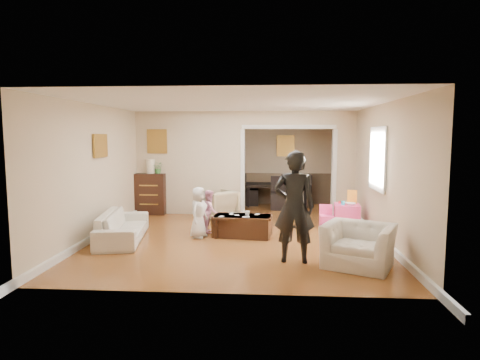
# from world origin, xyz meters

# --- Properties ---
(floor) EXTENTS (7.00, 7.00, 0.00)m
(floor) POSITION_xyz_m (0.00, 0.00, 0.00)
(floor) COLOR #A55D2A
(floor) RESTS_ON ground
(partition_left) EXTENTS (2.75, 0.18, 2.60)m
(partition_left) POSITION_xyz_m (-1.38, 1.80, 1.30)
(partition_left) COLOR #C1AB8D
(partition_left) RESTS_ON ground
(partition_right) EXTENTS (0.55, 0.18, 2.60)m
(partition_right) POSITION_xyz_m (2.48, 1.80, 1.30)
(partition_right) COLOR #C1AB8D
(partition_right) RESTS_ON ground
(partition_header) EXTENTS (2.22, 0.18, 0.35)m
(partition_header) POSITION_xyz_m (1.10, 1.80, 2.42)
(partition_header) COLOR #C1AB8D
(partition_header) RESTS_ON partition_right
(window_pane) EXTENTS (0.03, 0.95, 1.10)m
(window_pane) POSITION_xyz_m (2.73, -0.40, 1.55)
(window_pane) COLOR white
(window_pane) RESTS_ON ground
(framed_art_partition) EXTENTS (0.45, 0.03, 0.55)m
(framed_art_partition) POSITION_xyz_m (-2.20, 1.70, 1.85)
(framed_art_partition) COLOR brown
(framed_art_partition) RESTS_ON partition_left
(framed_art_sofa_wall) EXTENTS (0.03, 0.55, 0.40)m
(framed_art_sofa_wall) POSITION_xyz_m (-2.71, -0.60, 1.80)
(framed_art_sofa_wall) COLOR brown
(framed_art_alcove) EXTENTS (0.45, 0.03, 0.55)m
(framed_art_alcove) POSITION_xyz_m (1.10, 3.44, 1.70)
(framed_art_alcove) COLOR brown
(sofa) EXTENTS (1.03, 1.98, 0.55)m
(sofa) POSITION_xyz_m (-2.17, -0.99, 0.27)
(sofa) COLOR #F0E4CF
(sofa) RESTS_ON ground
(armchair_back) EXTENTS (1.06, 1.07, 0.70)m
(armchair_back) POSITION_xyz_m (-0.59, 1.13, 0.35)
(armchair_back) COLOR tan
(armchair_back) RESTS_ON ground
(armchair_front) EXTENTS (1.28, 1.22, 0.65)m
(armchair_front) POSITION_xyz_m (1.99, -2.26, 0.33)
(armchair_front) COLOR #F0E4CF
(armchair_front) RESTS_ON ground
(dresser) EXTENTS (0.76, 0.43, 1.04)m
(dresser) POSITION_xyz_m (-2.38, 1.67, 0.52)
(dresser) COLOR black
(dresser) RESTS_ON ground
(table_lamp) EXTENTS (0.22, 0.22, 0.36)m
(table_lamp) POSITION_xyz_m (-2.38, 1.67, 1.22)
(table_lamp) COLOR beige
(table_lamp) RESTS_ON dresser
(potted_plant) EXTENTS (0.26, 0.22, 0.28)m
(potted_plant) POSITION_xyz_m (-2.18, 1.67, 1.18)
(potted_plant) COLOR #438038
(potted_plant) RESTS_ON dresser
(coffee_table) EXTENTS (1.19, 0.72, 0.42)m
(coffee_table) POSITION_xyz_m (0.10, -0.51, 0.21)
(coffee_table) COLOR #341A10
(coffee_table) RESTS_ON ground
(coffee_cup) EXTENTS (0.12, 0.12, 0.10)m
(coffee_cup) POSITION_xyz_m (0.20, -0.56, 0.47)
(coffee_cup) COLOR silver
(coffee_cup) RESTS_ON coffee_table
(play_table) EXTENTS (0.58, 0.58, 0.51)m
(play_table) POSITION_xyz_m (2.32, 0.42, 0.25)
(play_table) COLOR #E53C85
(play_table) RESTS_ON ground
(cereal_box) EXTENTS (0.21, 0.09, 0.30)m
(cereal_box) POSITION_xyz_m (2.44, 0.52, 0.66)
(cereal_box) COLOR yellow
(cereal_box) RESTS_ON play_table
(cyan_cup) EXTENTS (0.08, 0.08, 0.08)m
(cyan_cup) POSITION_xyz_m (2.22, 0.37, 0.55)
(cyan_cup) COLOR teal
(cyan_cup) RESTS_ON play_table
(toy_block) EXTENTS (0.09, 0.08, 0.05)m
(toy_block) POSITION_xyz_m (2.20, 0.54, 0.53)
(toy_block) COLOR red
(toy_block) RESTS_ON play_table
(play_bowl) EXTENTS (0.25, 0.25, 0.05)m
(play_bowl) POSITION_xyz_m (2.37, 0.30, 0.54)
(play_bowl) COLOR silver
(play_bowl) RESTS_ON play_table
(dining_table) EXTENTS (1.83, 1.03, 0.64)m
(dining_table) POSITION_xyz_m (0.87, 3.14, 0.32)
(dining_table) COLOR black
(dining_table) RESTS_ON ground
(adult_person) EXTENTS (0.67, 0.46, 1.77)m
(adult_person) POSITION_xyz_m (1.01, -2.11, 0.89)
(adult_person) COLOR black
(adult_person) RESTS_ON ground
(child_kneel_a) EXTENTS (0.46, 0.56, 1.00)m
(child_kneel_a) POSITION_xyz_m (-0.75, -0.66, 0.50)
(child_kneel_a) COLOR silver
(child_kneel_a) RESTS_ON ground
(child_kneel_b) EXTENTS (0.41, 0.49, 0.88)m
(child_kneel_b) POSITION_xyz_m (-0.60, -0.21, 0.44)
(child_kneel_b) COLOR pink
(child_kneel_b) RESTS_ON ground
(child_toddler) EXTENTS (0.52, 0.43, 0.84)m
(child_toddler) POSITION_xyz_m (1.15, 0.24, 0.42)
(child_toddler) COLOR black
(child_toddler) RESTS_ON ground
(craft_papers) EXTENTS (0.81, 0.46, 0.00)m
(craft_papers) POSITION_xyz_m (0.06, -0.50, 0.42)
(craft_papers) COLOR white
(craft_papers) RESTS_ON coffee_table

